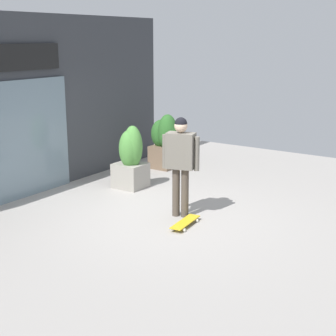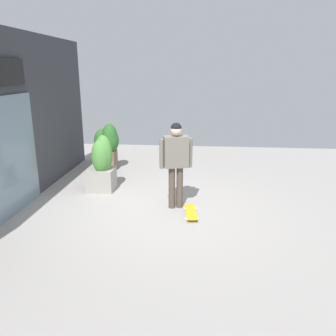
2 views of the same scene
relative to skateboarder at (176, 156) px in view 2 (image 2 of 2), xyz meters
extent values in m
plane|color=#9E9993|center=(-0.13, 0.35, -1.07)|extent=(12.00, 12.00, 0.00)
cube|color=#383A3F|center=(-0.13, 3.23, 0.66)|extent=(7.37, 0.25, 3.46)
cube|color=slate|center=(-0.60, 3.09, 0.06)|extent=(1.98, 0.06, 2.25)
cylinder|color=#4C4238|center=(0.02, -0.08, -0.64)|extent=(0.13, 0.13, 0.86)
cylinder|color=#4C4238|center=(-0.02, 0.08, -0.64)|extent=(0.13, 0.13, 0.86)
cube|color=#6B665B|center=(0.00, 0.00, 0.10)|extent=(0.37, 0.52, 0.61)
cylinder|color=#6B665B|center=(0.07, -0.27, 0.06)|extent=(0.09, 0.09, 0.58)
cylinder|color=#6B665B|center=(-0.07, 0.27, 0.06)|extent=(0.09, 0.09, 0.58)
sphere|color=beige|center=(0.00, 0.00, 0.52)|extent=(0.22, 0.22, 0.22)
sphere|color=black|center=(0.00, 0.00, 0.56)|extent=(0.21, 0.21, 0.21)
cube|color=gold|center=(-0.35, -0.32, -1.00)|extent=(0.77, 0.28, 0.02)
cylinder|color=silver|center=(-0.58, -0.45, -1.04)|extent=(0.06, 0.04, 0.05)
cylinder|color=silver|center=(-0.60, -0.24, -1.04)|extent=(0.06, 0.04, 0.05)
cylinder|color=silver|center=(-0.10, -0.40, -1.04)|extent=(0.06, 0.04, 0.05)
cylinder|color=silver|center=(-0.12, -0.19, -1.04)|extent=(0.06, 0.04, 0.05)
cube|color=gray|center=(0.89, 1.79, -0.82)|extent=(0.56, 0.60, 0.51)
ellipsoid|color=#4C8C3D|center=(0.87, 1.70, -0.20)|extent=(0.39, 0.40, 0.86)
ellipsoid|color=#4C8C3D|center=(0.80, 1.76, -0.24)|extent=(0.38, 0.40, 0.76)
cube|color=brown|center=(2.55, 2.13, -0.80)|extent=(0.45, 0.55, 0.53)
ellipsoid|color=#2D6628|center=(2.58, 2.01, -0.24)|extent=(0.51, 0.48, 0.70)
ellipsoid|color=#2D6628|center=(2.59, 2.21, -0.26)|extent=(0.40, 0.49, 0.66)
ellipsoid|color=#2D6628|center=(2.57, 2.01, -0.19)|extent=(0.48, 0.44, 0.82)
camera|label=1|loc=(-6.97, -4.45, 1.95)|focal=53.91mm
camera|label=2|loc=(-6.40, -0.45, 1.61)|focal=36.24mm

